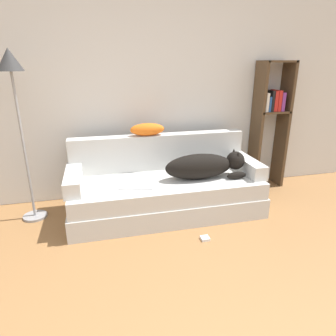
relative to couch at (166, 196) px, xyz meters
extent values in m
cube|color=silver|center=(-0.19, 0.62, 1.16)|extent=(7.26, 0.06, 2.70)
cube|color=silver|center=(0.00, 0.00, -0.08)|extent=(1.98, 0.82, 0.21)
cube|color=silver|center=(0.00, -0.01, 0.11)|extent=(1.94, 0.78, 0.17)
cube|color=silver|center=(0.00, 0.34, 0.39)|extent=(1.94, 0.15, 0.39)
cube|color=silver|center=(-0.91, -0.01, 0.27)|extent=(0.15, 0.63, 0.15)
cube|color=silver|center=(0.91, -0.01, 0.27)|extent=(0.15, 0.63, 0.15)
ellipsoid|color=black|center=(0.33, -0.08, 0.33)|extent=(0.71, 0.24, 0.26)
sphere|color=black|center=(0.73, -0.08, 0.36)|extent=(0.19, 0.19, 0.19)
cone|color=black|center=(0.73, -0.13, 0.43)|extent=(0.07, 0.07, 0.09)
cone|color=black|center=(0.73, -0.03, 0.43)|extent=(0.07, 0.07, 0.09)
ellipsoid|color=black|center=(0.71, -0.19, 0.23)|extent=(0.21, 0.06, 0.08)
cube|color=silver|center=(-0.32, -0.11, 0.20)|extent=(0.37, 0.31, 0.02)
ellipsoid|color=orange|center=(-0.13, 0.32, 0.65)|extent=(0.37, 0.15, 0.13)
cube|color=#4C3823|center=(1.25, 0.44, 0.58)|extent=(0.04, 0.26, 1.54)
cube|color=#4C3823|center=(1.61, 0.44, 0.58)|extent=(0.04, 0.26, 1.54)
cube|color=#4C3823|center=(1.43, 0.44, 1.34)|extent=(0.38, 0.26, 0.02)
cube|color=#4C3823|center=(1.43, 0.44, 0.77)|extent=(0.38, 0.26, 0.02)
cube|color=silver|center=(1.30, 0.43, 0.89)|extent=(0.03, 0.20, 0.22)
cube|color=#234C93|center=(1.33, 0.43, 0.87)|extent=(0.03, 0.20, 0.17)
cube|color=black|center=(1.37, 0.43, 0.90)|extent=(0.03, 0.20, 0.24)
cube|color=red|center=(1.41, 0.43, 0.90)|extent=(0.04, 0.20, 0.24)
cube|color=red|center=(1.46, 0.43, 0.90)|extent=(0.04, 0.20, 0.24)
cube|color=#753384|center=(1.51, 0.43, 0.89)|extent=(0.04, 0.20, 0.22)
cylinder|color=gray|center=(-1.35, 0.20, -0.18)|extent=(0.24, 0.24, 0.02)
cylinder|color=gray|center=(-1.35, 0.20, 0.55)|extent=(0.02, 0.02, 1.42)
cone|color=#333333|center=(-1.35, 0.20, 1.36)|extent=(0.23, 0.23, 0.19)
cube|color=white|center=(0.22, -0.61, -0.17)|extent=(0.08, 0.08, 0.03)
camera|label=1|loc=(-0.67, -2.81, 1.34)|focal=32.00mm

